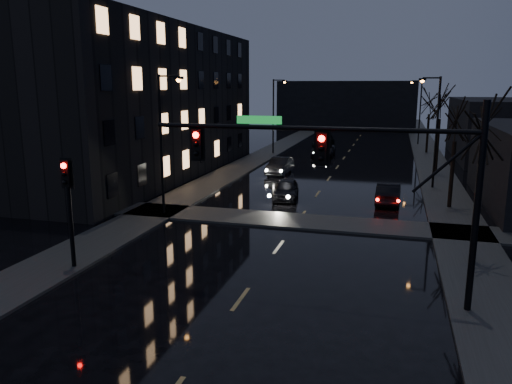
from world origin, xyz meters
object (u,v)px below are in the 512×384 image
Objects in this scene: oncoming_car_c at (323,150)px; oncoming_car_d at (324,141)px; oncoming_car_a at (286,189)px; lead_car at (388,193)px; oncoming_car_b at (280,166)px.

oncoming_car_d is (-1.02, 7.63, 0.09)m from oncoming_car_c.
lead_car is at bearing -3.76° from oncoming_car_a.
oncoming_car_c is at bearing 83.46° from oncoming_car_a.
oncoming_car_d reaches higher than oncoming_car_c.
oncoming_car_b is (-2.51, 9.10, 0.04)m from oncoming_car_a.
oncoming_car_c is (-0.45, 20.72, 0.02)m from oncoming_car_a.
oncoming_car_c is (2.06, 11.62, -0.03)m from oncoming_car_b.
oncoming_car_c is 1.19× the size of lead_car.
oncoming_car_a is at bearing -86.01° from oncoming_car_d.
oncoming_car_b is at bearing -102.08° from oncoming_car_c.
oncoming_car_a is at bearing 5.75° from lead_car.
lead_car is at bearing -72.91° from oncoming_car_d.
oncoming_car_c is 0.93× the size of oncoming_car_d.
lead_car reaches higher than oncoming_car_a.
lead_car is at bearing -72.93° from oncoming_car_c.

